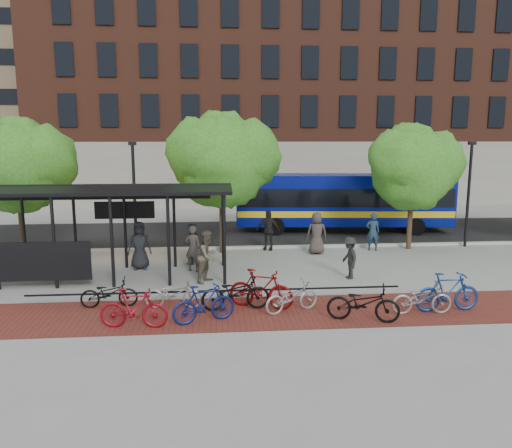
{
  "coord_description": "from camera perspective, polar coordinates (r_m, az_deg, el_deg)",
  "views": [
    {
      "loc": [
        -3.35,
        -19.59,
        5.32
      ],
      "look_at": [
        -1.54,
        1.76,
        1.6
      ],
      "focal_mm": 35.0,
      "sensor_mm": 36.0,
      "label": 1
    }
  ],
  "objects": [
    {
      "name": "pedestrian_4",
      "position": [
        23.81,
        1.39,
        -0.7
      ],
      "size": [
        1.21,
        0.79,
        1.92
      ],
      "primitive_type": "imported",
      "rotation": [
        0.0,
        0.0,
        5.97
      ],
      "color": "black",
      "rests_on": "ground"
    },
    {
      "name": "pedestrian_9",
      "position": [
        19.32,
        10.63,
        -3.82
      ],
      "size": [
        0.72,
        1.11,
        1.62
      ],
      "primitive_type": "imported",
      "rotation": [
        0.0,
        0.0,
        4.83
      ],
      "color": "black",
      "rests_on": "ground"
    },
    {
      "name": "bike_2",
      "position": [
        16.05,
        -9.43,
        -7.85
      ],
      "size": [
        1.85,
        0.78,
        0.95
      ],
      "primitive_type": "imported",
      "rotation": [
        0.0,
        0.0,
        1.49
      ],
      "color": "#969598",
      "rests_on": "ground"
    },
    {
      "name": "pedestrian_2",
      "position": [
        21.33,
        -7.4,
        -2.27
      ],
      "size": [
        1.07,
        1.05,
        1.74
      ],
      "primitive_type": "imported",
      "rotation": [
        0.0,
        0.0,
        3.83
      ],
      "color": "#20344C",
      "rests_on": "ground"
    },
    {
      "name": "lamp_post_left",
      "position": [
        23.61,
        -13.73,
        3.31
      ],
      "size": [
        0.35,
        0.2,
        5.12
      ],
      "color": "black",
      "rests_on": "ground"
    },
    {
      "name": "pedestrian_1",
      "position": [
        20.16,
        -7.21,
        -2.77
      ],
      "size": [
        0.81,
        0.7,
        1.88
      ],
      "primitive_type": "imported",
      "rotation": [
        0.0,
        0.0,
        2.71
      ],
      "color": "#403733",
      "rests_on": "ground"
    },
    {
      "name": "brick_strip",
      "position": [
        15.58,
        0.43,
        -10.1
      ],
      "size": [
        24.0,
        3.0,
        0.01
      ],
      "primitive_type": "cube",
      "color": "maroon",
      "rests_on": "ground"
    },
    {
      "name": "pedestrian_0",
      "position": [
        20.88,
        -13.17,
        -2.39
      ],
      "size": [
        1.02,
        0.72,
        1.97
      ],
      "primitive_type": "imported",
      "rotation": [
        0.0,
        0.0,
        0.1
      ],
      "color": "black",
      "rests_on": "ground"
    },
    {
      "name": "lamp_post_right",
      "position": [
        26.39,
        23.13,
        3.47
      ],
      "size": [
        0.35,
        0.2,
        5.12
      ],
      "color": "black",
      "rests_on": "ground"
    },
    {
      "name": "asphalt_street",
      "position": [
        28.29,
        2.05,
        -0.98
      ],
      "size": [
        160.0,
        8.0,
        0.01
      ],
      "primitive_type": "cube",
      "color": "black",
      "rests_on": "ground"
    },
    {
      "name": "bike_0",
      "position": [
        16.59,
        -16.45,
        -7.58
      ],
      "size": [
        1.81,
        0.73,
        0.93
      ],
      "primitive_type": "imported",
      "rotation": [
        0.0,
        0.0,
        1.64
      ],
      "color": "black",
      "rests_on": "ground"
    },
    {
      "name": "bike_3",
      "position": [
        14.71,
        -5.99,
        -9.04
      ],
      "size": [
        1.96,
        1.14,
        1.14
      ],
      "primitive_type": "imported",
      "rotation": [
        0.0,
        0.0,
        1.91
      ],
      "color": "navy",
      "rests_on": "ground"
    },
    {
      "name": "building_brick",
      "position": [
        47.73,
        11.86,
        15.27
      ],
      "size": [
        55.0,
        14.0,
        20.0
      ],
      "primitive_type": "cube",
      "color": "brown",
      "rests_on": "ground"
    },
    {
      "name": "bus_shelter",
      "position": [
        19.83,
        -18.78,
        2.61
      ],
      "size": [
        10.6,
        3.07,
        3.6
      ],
      "color": "black",
      "rests_on": "ground"
    },
    {
      "name": "ground",
      "position": [
        20.57,
        4.72,
        -5.17
      ],
      "size": [
        160.0,
        160.0,
        0.0
      ],
      "primitive_type": "plane",
      "color": "#9E9E99",
      "rests_on": "ground"
    },
    {
      "name": "bus",
      "position": [
        28.94,
        9.88,
        2.85
      ],
      "size": [
        12.24,
        3.73,
        3.25
      ],
      "rotation": [
        0.0,
        0.0,
        -0.09
      ],
      "color": "navy",
      "rests_on": "ground"
    },
    {
      "name": "tree_a",
      "position": [
        24.5,
        -25.44,
        6.38
      ],
      "size": [
        4.9,
        4.0,
        6.18
      ],
      "color": "#382619",
      "rests_on": "ground"
    },
    {
      "name": "pedestrian_6",
      "position": [
        23.14,
        6.96,
        -1.04
      ],
      "size": [
        0.99,
        0.68,
        1.95
      ],
      "primitive_type": "imported",
      "rotation": [
        0.0,
        0.0,
        3.08
      ],
      "color": "#423734",
      "rests_on": "ground"
    },
    {
      "name": "curb",
      "position": [
        24.4,
        3.17,
        -2.61
      ],
      "size": [
        160.0,
        0.25,
        0.12
      ],
      "primitive_type": "cube",
      "color": "#B7B7B2",
      "rests_on": "ground"
    },
    {
      "name": "bike_1",
      "position": [
        14.63,
        -13.81,
        -9.33
      ],
      "size": [
        1.99,
        0.76,
        1.16
      ],
      "primitive_type": "imported",
      "rotation": [
        0.0,
        0.0,
        1.46
      ],
      "color": "maroon",
      "rests_on": "ground"
    },
    {
      "name": "pedestrian_7",
      "position": [
        24.34,
        13.2,
        -0.87
      ],
      "size": [
        0.7,
        0.5,
        1.81
      ],
      "primitive_type": "imported",
      "rotation": [
        0.0,
        0.0,
        3.03
      ],
      "color": "#1E3348",
      "rests_on": "ground"
    },
    {
      "name": "pedestrian_8",
      "position": [
        18.6,
        -5.56,
        -3.67
      ],
      "size": [
        1.15,
        1.21,
        1.97
      ],
      "primitive_type": "imported",
      "rotation": [
        0.0,
        0.0,
        0.99
      ],
      "color": "brown",
      "rests_on": "ground"
    },
    {
      "name": "bike_8",
      "position": [
        15.07,
        12.15,
        -8.82
      ],
      "size": [
        2.23,
        1.3,
        1.11
      ],
      "primitive_type": "imported",
      "rotation": [
        0.0,
        0.0,
        1.28
      ],
      "color": "black",
      "rests_on": "ground"
    },
    {
      "name": "bike_rack_rail",
      "position": [
        16.37,
        -4.46,
        -9.14
      ],
      "size": [
        12.0,
        0.05,
        0.95
      ],
      "primitive_type": "cube",
      "color": "black",
      "rests_on": "ground"
    },
    {
      "name": "bike_5",
      "position": [
        15.79,
        0.58,
        -7.43
      ],
      "size": [
        2.16,
        1.33,
        1.26
      ],
      "primitive_type": "imported",
      "rotation": [
        0.0,
        0.0,
        1.19
      ],
      "color": "maroon",
      "rests_on": "ground"
    },
    {
      "name": "building_tower",
      "position": [
        61.68,
        -17.53,
        18.44
      ],
      "size": [
        22.0,
        22.0,
        30.0
      ],
      "primitive_type": "cube",
      "color": "#7A664C",
      "rests_on": "ground"
    },
    {
      "name": "tree_c",
      "position": [
        24.83,
        17.62,
        6.47
      ],
      "size": [
        4.66,
        3.8,
        5.92
      ],
      "color": "#382619",
      "rests_on": "ground"
    },
    {
      "name": "bike_11",
      "position": [
        16.6,
        21.04,
        -7.27
      ],
      "size": [
        2.09,
        0.67,
        1.24
      ],
      "primitive_type": "imported",
      "rotation": [
        0.0,
        0.0,
        1.61
      ],
      "color": "navy",
      "rests_on": "ground"
    },
    {
      "name": "bike_4",
      "position": [
        15.69,
        -2.36,
        -7.81
      ],
      "size": [
        2.19,
        0.92,
        1.12
      ],
      "primitive_type": "imported",
      "rotation": [
        0.0,
        0.0,
        1.65
      ],
      "color": "black",
      "rests_on": "ground"
    },
    {
      "name": "bike_10",
      "position": [
        16.16,
        18.45,
        -8.07
      ],
      "size": [
        1.86,
        0.67,
        0.97
      ],
      "primitive_type": "imported",
      "rotation": [
        0.0,
        0.0,
        1.55
      ],
      "color": "#969598",
      "rests_on": "ground"
    },
    {
      "name": "bike_6",
      "position": [
        15.56,
        4.1,
        -8.29
      ],
      "size": [
        1.94,
        1.29,
        0.96
      ],
      "primitive_type": "imported",
      "rotation": [
        0.0,
        0.0,
        1.97
      ],
      "color": "#ACACAE",
      "rests_on": "ground"
    },
    {
      "name": "tree_b",
      "position": [
        22.96,
        -3.76,
        7.68
      ],
      "size": [
        5.15,
        4.2,
        6.47
      ],
      "color": "#382619",
      "rests_on": "ground"
    }
  ]
}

